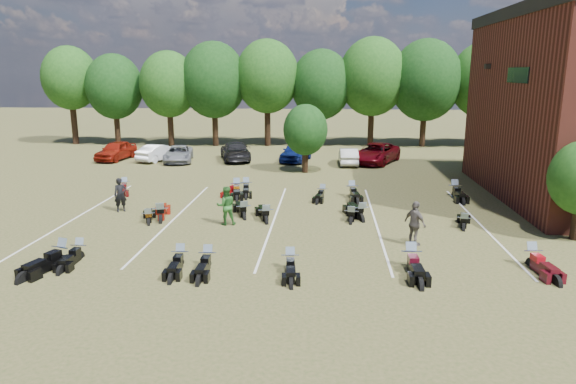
# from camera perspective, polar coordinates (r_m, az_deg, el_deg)

# --- Properties ---
(ground) EXTENTS (160.00, 160.00, 0.00)m
(ground) POSITION_cam_1_polar(r_m,az_deg,el_deg) (22.55, 5.28, -5.41)
(ground) COLOR brown
(ground) RESTS_ON ground
(car_0) EXTENTS (2.43, 4.76, 1.55)m
(car_0) POSITION_cam_1_polar(r_m,az_deg,el_deg) (45.10, -18.57, 4.39)
(car_0) COLOR maroon
(car_0) RESTS_ON ground
(car_1) EXTENTS (2.99, 4.38, 1.37)m
(car_1) POSITION_cam_1_polar(r_m,az_deg,el_deg) (43.65, -14.13, 4.28)
(car_1) COLOR white
(car_1) RESTS_ON ground
(car_2) EXTENTS (3.05, 5.02, 1.30)m
(car_2) POSITION_cam_1_polar(r_m,az_deg,el_deg) (42.75, -12.08, 4.16)
(car_2) COLOR gray
(car_2) RESTS_ON ground
(car_3) EXTENTS (3.55, 5.73, 1.55)m
(car_3) POSITION_cam_1_polar(r_m,az_deg,el_deg) (42.82, -5.88, 4.57)
(car_3) COLOR black
(car_3) RESTS_ON ground
(car_4) EXTENTS (2.78, 4.90, 1.57)m
(car_4) POSITION_cam_1_polar(r_m,az_deg,el_deg) (42.16, 0.90, 4.52)
(car_4) COLOR navy
(car_4) RESTS_ON ground
(car_5) EXTENTS (1.49, 4.00, 1.31)m
(car_5) POSITION_cam_1_polar(r_m,az_deg,el_deg) (40.86, 6.72, 3.95)
(car_5) COLOR #B6B7B2
(car_5) RESTS_ON ground
(car_6) EXTENTS (4.77, 6.28, 1.59)m
(car_6) POSITION_cam_1_polar(r_m,az_deg,el_deg) (41.85, 9.71, 4.27)
(car_6) COLOR #61050E
(car_6) RESTS_ON ground
(car_7) EXTENTS (3.05, 5.40, 1.48)m
(car_7) POSITION_cam_1_polar(r_m,az_deg,el_deg) (42.96, 20.69, 3.76)
(car_7) COLOR #38383E
(car_7) RESTS_ON ground
(person_black) EXTENTS (0.78, 0.70, 1.79)m
(person_black) POSITION_cam_1_polar(r_m,az_deg,el_deg) (28.21, -18.13, -0.31)
(person_black) COLOR black
(person_black) RESTS_ON ground
(person_green) EXTENTS (1.08, 0.94, 1.88)m
(person_green) POSITION_cam_1_polar(r_m,az_deg,el_deg) (24.68, -6.90, -1.52)
(person_green) COLOR #2A6425
(person_green) RESTS_ON ground
(person_grey) EXTENTS (1.06, 1.18, 1.93)m
(person_grey) POSITION_cam_1_polar(r_m,az_deg,el_deg) (22.23, 13.93, -3.42)
(person_grey) COLOR #5B534E
(person_grey) RESTS_ON ground
(motorcycle_0) EXTENTS (1.45, 2.62, 1.39)m
(motorcycle_0) POSITION_cam_1_polar(r_m,az_deg,el_deg) (21.63, -23.81, -7.34)
(motorcycle_0) COLOR black
(motorcycle_0) RESTS_ON ground
(motorcycle_1) EXTENTS (0.69, 2.09, 1.16)m
(motorcycle_1) POSITION_cam_1_polar(r_m,az_deg,el_deg) (21.94, -22.12, -6.90)
(motorcycle_1) COLOR black
(motorcycle_1) RESTS_ON ground
(motorcycle_2) EXTENTS (0.73, 2.17, 1.20)m
(motorcycle_2) POSITION_cam_1_polar(r_m,az_deg,el_deg) (19.76, -8.88, -8.26)
(motorcycle_2) COLOR black
(motorcycle_2) RESTS_ON ground
(motorcycle_3) EXTENTS (0.80, 2.16, 1.18)m
(motorcycle_3) POSITION_cam_1_polar(r_m,az_deg,el_deg) (20.07, -11.84, -8.04)
(motorcycle_3) COLOR black
(motorcycle_3) RESTS_ON ground
(motorcycle_4) EXTENTS (0.87, 2.18, 1.19)m
(motorcycle_4) POSITION_cam_1_polar(r_m,az_deg,el_deg) (19.29, 0.25, -8.64)
(motorcycle_4) COLOR black
(motorcycle_4) RESTS_ON ground
(motorcycle_5) EXTENTS (0.86, 2.49, 1.38)m
(motorcycle_5) POSITION_cam_1_polar(r_m,az_deg,el_deg) (19.97, 13.46, -8.24)
(motorcycle_5) COLOR black
(motorcycle_5) RESTS_ON ground
(motorcycle_6) EXTENTS (1.02, 2.42, 1.31)m
(motorcycle_6) POSITION_cam_1_polar(r_m,az_deg,el_deg) (21.65, 25.41, -7.49)
(motorcycle_6) COLOR #3E0811
(motorcycle_6) RESTS_ON ground
(motorcycle_7) EXTENTS (1.36, 2.62, 1.40)m
(motorcycle_7) POSITION_cam_1_polar(r_m,az_deg,el_deg) (25.93, -13.94, -3.25)
(motorcycle_7) COLOR maroon
(motorcycle_7) RESTS_ON ground
(motorcycle_8) EXTENTS (1.21, 2.13, 1.13)m
(motorcycle_8) POSITION_cam_1_polar(r_m,az_deg,el_deg) (25.70, -15.20, -3.48)
(motorcycle_8) COLOR black
(motorcycle_8) RESTS_ON ground
(motorcycle_9) EXTENTS (1.34, 2.47, 1.31)m
(motorcycle_9) POSITION_cam_1_polar(r_m,az_deg,el_deg) (25.07, -2.46, -3.43)
(motorcycle_9) COLOR black
(motorcycle_9) RESTS_ON ground
(motorcycle_10) EXTENTS (1.48, 2.47, 1.31)m
(motorcycle_10) POSITION_cam_1_polar(r_m,az_deg,el_deg) (25.83, -4.93, -2.96)
(motorcycle_10) COLOR black
(motorcycle_10) RESTS_ON ground
(motorcycle_11) EXTENTS (1.48, 2.58, 1.37)m
(motorcycle_11) POSITION_cam_1_polar(r_m,az_deg,el_deg) (25.61, 8.12, -3.19)
(motorcycle_11) COLOR black
(motorcycle_11) RESTS_ON ground
(motorcycle_12) EXTENTS (0.98, 2.27, 1.23)m
(motorcycle_12) POSITION_cam_1_polar(r_m,az_deg,el_deg) (25.17, 7.02, -3.45)
(motorcycle_12) COLOR black
(motorcycle_12) RESTS_ON ground
(motorcycle_13) EXTENTS (1.15, 2.20, 1.17)m
(motorcycle_13) POSITION_cam_1_polar(r_m,az_deg,el_deg) (25.32, 18.91, -3.99)
(motorcycle_13) COLOR black
(motorcycle_13) RESTS_ON ground
(motorcycle_14) EXTENTS (1.31, 2.27, 1.21)m
(motorcycle_14) POSITION_cam_1_polar(r_m,az_deg,el_deg) (33.08, -17.66, 0.06)
(motorcycle_14) COLOR #42090A
(motorcycle_14) RESTS_ON ground
(motorcycle_15) EXTENTS (1.14, 2.14, 1.14)m
(motorcycle_15) POSITION_cam_1_polar(r_m,az_deg,el_deg) (31.30, -5.84, -0.10)
(motorcycle_15) COLOR maroon
(motorcycle_15) RESTS_ON ground
(motorcycle_16) EXTENTS (1.06, 2.37, 1.28)m
(motorcycle_16) POSITION_cam_1_polar(r_m,az_deg,el_deg) (31.35, -4.66, -0.05)
(motorcycle_16) COLOR black
(motorcycle_16) RESTS_ON ground
(motorcycle_17) EXTENTS (1.19, 2.53, 1.36)m
(motorcycle_17) POSITION_cam_1_polar(r_m,az_deg,el_deg) (30.96, -5.71, -0.24)
(motorcycle_17) COLOR black
(motorcycle_17) RESTS_ON ground
(motorcycle_18) EXTENTS (0.99, 2.09, 1.12)m
(motorcycle_18) POSITION_cam_1_polar(r_m,az_deg,el_deg) (29.99, 3.82, -0.65)
(motorcycle_18) COLOR black
(motorcycle_18) RESTS_ON ground
(motorcycle_19) EXTENTS (1.05, 2.42, 1.31)m
(motorcycle_19) POSITION_cam_1_polar(r_m,az_deg,el_deg) (30.47, 7.10, -0.50)
(motorcycle_19) COLOR black
(motorcycle_19) RESTS_ON ground
(motorcycle_20) EXTENTS (0.84, 2.51, 1.39)m
(motorcycle_20) POSITION_cam_1_polar(r_m,az_deg,el_deg) (31.79, 17.99, -0.48)
(motorcycle_20) COLOR black
(motorcycle_20) RESTS_ON ground
(tree_line) EXTENTS (56.00, 6.00, 9.79)m
(tree_line) POSITION_cam_1_polar(r_m,az_deg,el_deg) (50.38, 3.81, 12.23)
(tree_line) COLOR black
(tree_line) RESTS_ON ground
(young_tree_midfield) EXTENTS (3.20, 3.20, 4.70)m
(young_tree_midfield) POSITION_cam_1_polar(r_m,az_deg,el_deg) (37.12, 1.94, 6.91)
(young_tree_midfield) COLOR black
(young_tree_midfield) RESTS_ON ground
(parking_lines) EXTENTS (20.10, 14.00, 0.01)m
(parking_lines) POSITION_cam_1_polar(r_m,az_deg,el_deg) (25.53, -1.56, -3.10)
(parking_lines) COLOR silver
(parking_lines) RESTS_ON ground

